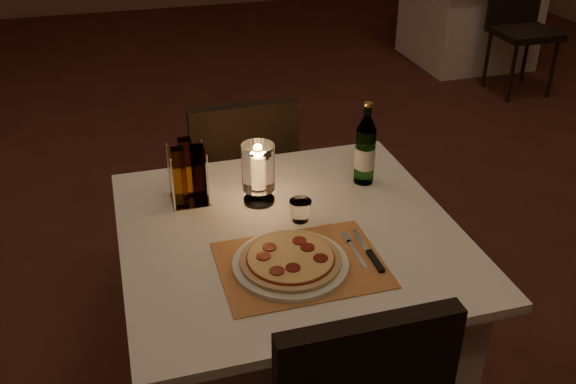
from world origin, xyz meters
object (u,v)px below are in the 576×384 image
object	(u,v)px
main_table	(290,323)
pizza	(291,259)
water_bottle	(365,151)
hurricane_candle	(258,169)
plate	(291,264)
neighbor_table_right	(468,17)
chair_far	(241,176)
tumbler	(300,211)

from	to	relation	value
main_table	pizza	world-z (taller)	pizza
water_bottle	hurricane_candle	world-z (taller)	water_bottle
plate	neighbor_table_right	distance (m)	4.31
chair_far	plate	xyz separation A→B (m)	(-0.05, -0.89, 0.20)
main_table	plate	distance (m)	0.42
water_bottle	neighbor_table_right	distance (m)	3.78
chair_far	pizza	bearing A→B (deg)	-93.20
plate	tumbler	distance (m)	0.24
chair_far	hurricane_candle	size ratio (longest dim) A/B	4.47
tumbler	neighbor_table_right	bearing A→B (deg)	52.54
plate	water_bottle	world-z (taller)	water_bottle
main_table	plate	xyz separation A→B (m)	(-0.05, -0.18, 0.38)
chair_far	neighbor_table_right	world-z (taller)	chair_far
main_table	chair_far	bearing A→B (deg)	90.00
main_table	water_bottle	bearing A→B (deg)	34.03
plate	tumbler	size ratio (longest dim) A/B	4.66
chair_far	plate	size ratio (longest dim) A/B	2.81
tumbler	hurricane_candle	xyz separation A→B (m)	(-0.09, 0.14, 0.08)
main_table	tumbler	xyz separation A→B (m)	(0.05, 0.04, 0.40)
main_table	plate	bearing A→B (deg)	-105.52
main_table	pizza	bearing A→B (deg)	-105.53
pizza	neighbor_table_right	xyz separation A→B (m)	(2.56, 3.44, -0.39)
chair_far	water_bottle	bearing A→B (deg)	-56.85
main_table	plate	world-z (taller)	plate
main_table	chair_far	distance (m)	0.74
tumbler	neighbor_table_right	xyz separation A→B (m)	(2.47, 3.22, -0.40)
hurricane_candle	water_bottle	bearing A→B (deg)	4.89
main_table	water_bottle	xyz separation A→B (m)	(0.32, 0.22, 0.48)
pizza	hurricane_candle	distance (m)	0.38
chair_far	water_bottle	distance (m)	0.67
water_bottle	chair_far	bearing A→B (deg)	123.15
plate	water_bottle	bearing A→B (deg)	46.85
hurricane_candle	tumbler	bearing A→B (deg)	-56.62
pizza	tumbler	size ratio (longest dim) A/B	4.08
hurricane_candle	neighbor_table_right	distance (m)	4.03
chair_far	tumbler	distance (m)	0.71
plate	hurricane_candle	distance (m)	0.38
tumbler	main_table	bearing A→B (deg)	-136.81
main_table	neighbor_table_right	size ratio (longest dim) A/B	1.00
neighbor_table_right	water_bottle	bearing A→B (deg)	-125.72
plate	tumbler	bearing A→B (deg)	66.78
tumbler	water_bottle	bearing A→B (deg)	32.30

